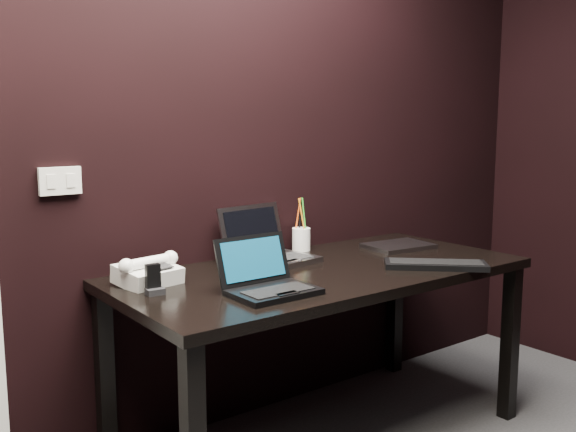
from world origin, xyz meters
TOP-DOWN VIEW (x-y plane):
  - wall_back at (0.00, 1.80)m, footprint 4.00×0.00m
  - wall_switch at (-0.62, 1.79)m, footprint 0.15×0.02m
  - desk at (0.30, 1.40)m, footprint 1.70×0.80m
  - netbook at (-0.10, 1.23)m, footprint 0.29×0.26m
  - silver_laptop at (0.19, 1.63)m, footprint 0.37×0.34m
  - ext_keyboard at (0.67, 1.13)m, footprint 0.39×0.38m
  - closed_laptop at (0.85, 1.50)m, footprint 0.32×0.25m
  - desk_phone at (-0.38, 1.59)m, footprint 0.25×0.22m
  - mobile_phone at (-0.42, 1.46)m, footprint 0.06×0.06m
  - pen_cup at (0.45, 1.74)m, footprint 0.09×0.09m

SIDE VIEW (x-z plane):
  - desk at x=0.30m, z-range 0.29..1.03m
  - closed_laptop at x=0.85m, z-range 0.74..0.76m
  - ext_keyboard at x=0.67m, z-range 0.74..0.77m
  - netbook at x=-0.10m, z-range 0.68..0.87m
  - mobile_phone at x=-0.42m, z-range 0.73..0.83m
  - silver_laptop at x=0.19m, z-range 0.67..0.90m
  - desk_phone at x=-0.38m, z-range 0.72..0.85m
  - pen_cup at x=0.45m, z-range 0.67..0.92m
  - wall_switch at x=-0.62m, z-range 1.07..1.17m
  - wall_back at x=0.00m, z-range -0.70..3.30m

